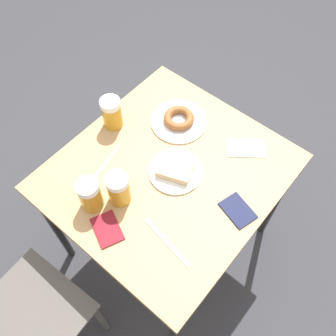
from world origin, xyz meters
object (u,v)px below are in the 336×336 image
object	(u,v)px
beer_mug_right	(90,195)
fork	(108,161)
beer_mug_left	(119,189)
napkin_folded	(246,148)
plate_with_cake	(175,170)
passport_far_edge	(107,229)
plate_with_donut	(179,120)
passport_near_edge	(238,210)
beer_mug_center	(112,113)
chair	(2,335)
knife	(167,242)

from	to	relation	value
beer_mug_right	fork	distance (m)	0.20
beer_mug_left	napkin_folded	distance (m)	0.55
plate_with_cake	beer_mug_left	xyz separation A→B (m)	(0.08, 0.22, 0.06)
napkin_folded	passport_far_edge	size ratio (longest dim) A/B	1.15
passport_far_edge	napkin_folded	bearing A→B (deg)	-106.57
napkin_folded	fork	size ratio (longest dim) A/B	1.03
plate_with_donut	passport_near_edge	size ratio (longest dim) A/B	1.63
fork	passport_near_edge	distance (m)	0.54
beer_mug_right	napkin_folded	bearing A→B (deg)	-117.22
beer_mug_center	beer_mug_right	size ratio (longest dim) A/B	1.00
chair	knife	size ratio (longest dim) A/B	3.80
chair	passport_near_edge	size ratio (longest dim) A/B	5.92
beer_mug_left	knife	world-z (taller)	beer_mug_left
plate_with_cake	passport_near_edge	xyz separation A→B (m)	(-0.28, -0.02, -0.01)
plate_with_donut	beer_mug_right	world-z (taller)	beer_mug_right
chair	beer_mug_right	size ratio (longest dim) A/B	6.10
beer_mug_left	passport_far_edge	xyz separation A→B (m)	(-0.05, 0.12, -0.07)
chair	passport_far_edge	size ratio (longest dim) A/B	5.71
plate_with_donut	passport_near_edge	xyz separation A→B (m)	(-0.43, 0.18, -0.01)
passport_near_edge	beer_mug_left	bearing A→B (deg)	33.16
plate_with_cake	beer_mug_left	distance (m)	0.24
beer_mug_center	chair	bearing A→B (deg)	104.98
fork	beer_mug_left	bearing A→B (deg)	150.57
fork	knife	bearing A→B (deg)	164.82
beer_mug_center	beer_mug_right	world-z (taller)	same
fork	beer_mug_center	bearing A→B (deg)	-52.67
beer_mug_center	beer_mug_right	xyz separation A→B (m)	(-0.21, 0.32, 0.00)
beer_mug_left	passport_near_edge	bearing A→B (deg)	-146.84
plate_with_cake	beer_mug_right	bearing A→B (deg)	64.38
plate_with_donut	beer_mug_right	distance (m)	0.51
plate_with_cake	beer_mug_right	world-z (taller)	beer_mug_right
plate_with_cake	passport_near_edge	size ratio (longest dim) A/B	1.45
plate_with_donut	knife	distance (m)	0.54
plate_with_cake	passport_far_edge	xyz separation A→B (m)	(0.03, 0.34, -0.01)
chair	passport_far_edge	bearing A→B (deg)	-104.40
plate_with_donut	fork	size ratio (longest dim) A/B	1.41
chair	plate_with_donut	xyz separation A→B (m)	(0.02, -1.03, 0.24)
beer_mug_left	fork	size ratio (longest dim) A/B	0.84
fork	passport_far_edge	size ratio (longest dim) A/B	1.11
knife	beer_mug_left	bearing A→B (deg)	-4.95
beer_mug_center	plate_with_cake	bearing A→B (deg)	177.09
chair	beer_mug_right	bearing A→B (deg)	-91.54
beer_mug_left	fork	world-z (taller)	beer_mug_left
fork	chair	bearing A→B (deg)	99.09
beer_mug_right	passport_near_edge	xyz separation A→B (m)	(-0.43, -0.32, -0.07)
beer_mug_center	knife	xyz separation A→B (m)	(-0.51, 0.26, -0.07)
plate_with_donut	beer_mug_left	world-z (taller)	beer_mug_left
knife	passport_far_edge	bearing A→B (deg)	27.44
plate_with_donut	beer_mug_center	size ratio (longest dim) A/B	1.68
napkin_folded	knife	distance (m)	0.51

